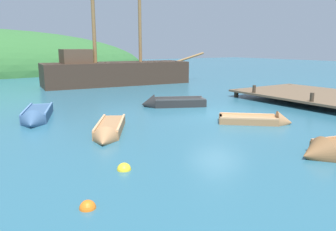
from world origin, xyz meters
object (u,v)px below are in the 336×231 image
rowboat_far (109,132)px  buoy_yellow (124,170)px  sailing_ship (115,76)px  rowboat_outer_right (36,117)px  rowboat_near_dock (170,104)px  rowboat_portside (260,121)px  buoy_orange (88,208)px

rowboat_far → buoy_yellow: size_ratio=9.05×
sailing_ship → rowboat_outer_right: bearing=-122.8°
rowboat_near_dock → rowboat_outer_right: bearing=21.7°
rowboat_portside → buoy_orange: rowboat_portside is taller
rowboat_far → rowboat_near_dock: size_ratio=0.96×
rowboat_near_dock → rowboat_outer_right: size_ratio=0.93×
rowboat_far → buoy_yellow: (-1.06, -3.53, -0.10)m
sailing_ship → rowboat_portside: 16.64m
sailing_ship → rowboat_portside: (-0.77, -16.61, -0.64)m
sailing_ship → rowboat_portside: size_ratio=5.10×
rowboat_far → buoy_orange: size_ratio=10.04×
rowboat_near_dock → rowboat_portside: rowboat_near_dock is taller
rowboat_outer_right → sailing_ship: bearing=160.4°
rowboat_outer_right → buoy_yellow: (0.68, -7.52, -0.14)m
sailing_ship → buoy_orange: sailing_ship is taller
sailing_ship → rowboat_near_dock: 11.34m
sailing_ship → rowboat_portside: sailing_ship is taller
sailing_ship → rowboat_far: sailing_ship is taller
rowboat_near_dock → buoy_yellow: size_ratio=9.46×
rowboat_near_dock → buoy_yellow: 9.39m
rowboat_near_dock → rowboat_far: bearing=60.4°
rowboat_near_dock → buoy_yellow: bearing=74.4°
buoy_yellow → rowboat_portside: bearing=13.1°
buoy_orange → rowboat_portside: bearing=20.0°
rowboat_far → rowboat_near_dock: bearing=155.5°
rowboat_portside → buoy_orange: 9.25m
rowboat_portside → rowboat_near_dock: bearing=141.5°
sailing_ship → rowboat_near_dock: (-1.78, -11.18, -0.58)m
rowboat_outer_right → buoy_orange: (-0.85, -9.03, -0.14)m
rowboat_portside → buoy_orange: (-8.69, -3.17, -0.08)m
rowboat_outer_right → buoy_orange: 9.07m
rowboat_near_dock → rowboat_portside: size_ratio=1.23×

